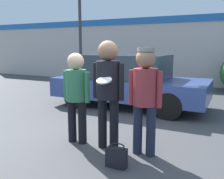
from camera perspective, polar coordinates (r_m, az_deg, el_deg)
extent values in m
plane|color=#3F3F42|center=(4.73, -2.09, -11.56)|extent=(56.00, 56.00, 0.00)
cube|color=beige|center=(11.64, 16.11, 8.45)|extent=(24.00, 0.18, 3.07)
cube|color=#2666B2|center=(11.59, 16.34, 15.30)|extent=(24.00, 0.04, 0.30)
cylinder|color=black|center=(4.63, -9.10, -7.08)|extent=(0.15, 0.15, 0.78)
cylinder|color=black|center=(4.51, -6.80, -7.48)|extent=(0.15, 0.15, 0.78)
cylinder|color=#33724C|center=(4.42, -8.17, 0.95)|extent=(0.36, 0.36, 0.55)
cylinder|color=#33724C|center=(4.56, -10.47, 0.86)|extent=(0.09, 0.09, 0.53)
cylinder|color=#33724C|center=(4.31, -5.73, 0.47)|extent=(0.09, 0.09, 0.53)
sphere|color=#DBB28E|center=(4.38, -8.30, 6.39)|extent=(0.29, 0.29, 0.29)
cylinder|color=black|center=(4.30, -2.20, -7.61)|extent=(0.15, 0.15, 0.87)
cylinder|color=black|center=(4.20, 0.47, -8.01)|extent=(0.15, 0.15, 0.87)
cylinder|color=black|center=(4.09, -0.91, 2.20)|extent=(0.40, 0.40, 0.62)
cylinder|color=black|center=(4.20, -3.79, 2.10)|extent=(0.09, 0.09, 0.60)
cylinder|color=black|center=(3.99, 2.13, 1.70)|extent=(0.09, 0.09, 0.60)
sphere|color=#8C664C|center=(4.05, -0.93, 8.84)|extent=(0.33, 0.33, 0.33)
cylinder|color=white|center=(3.81, -1.82, 2.12)|extent=(0.24, 0.24, 0.10)
cylinder|color=#1E2338|center=(4.09, 5.89, -8.99)|extent=(0.15, 0.15, 0.81)
cylinder|color=#1E2338|center=(4.03, 8.87, -9.38)|extent=(0.15, 0.15, 0.81)
cylinder|color=maroon|center=(3.89, 7.59, 0.55)|extent=(0.37, 0.37, 0.58)
cylinder|color=maroon|center=(3.97, 4.50, 0.48)|extent=(0.09, 0.09, 0.56)
cylinder|color=maroon|center=(3.83, 10.78, -0.01)|extent=(0.09, 0.09, 0.56)
sphere|color=#8C664C|center=(3.84, 7.74, 7.06)|extent=(0.31, 0.31, 0.31)
cylinder|color=gray|center=(3.84, 7.78, 9.03)|extent=(0.26, 0.26, 0.06)
cube|color=#334784|center=(7.23, 4.17, 0.43)|extent=(4.33, 1.88, 0.54)
cube|color=#28333D|center=(7.19, 3.59, 5.26)|extent=(2.25, 1.62, 0.67)
cylinder|color=black|center=(7.70, 15.83, -1.03)|extent=(0.66, 0.22, 0.66)
cylinder|color=black|center=(6.09, 12.88, -3.70)|extent=(0.66, 0.22, 0.66)
cylinder|color=black|center=(8.59, -2.02, 0.42)|extent=(0.66, 0.22, 0.66)
cylinder|color=black|center=(7.18, -8.41, -1.53)|extent=(0.66, 0.22, 0.66)
cylinder|color=#38383D|center=(10.18, -7.36, 16.07)|extent=(0.12, 0.12, 5.71)
cube|color=black|center=(3.72, 1.03, -15.32)|extent=(0.30, 0.14, 0.28)
torus|color=black|center=(3.65, 1.04, -12.87)|extent=(0.23, 0.23, 0.02)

